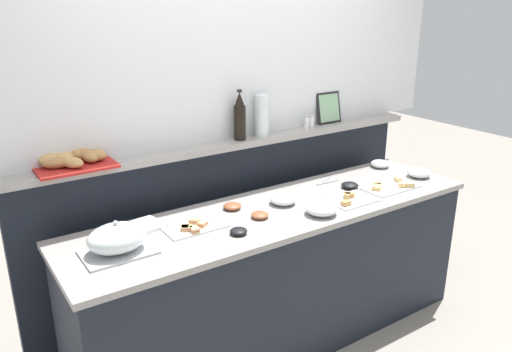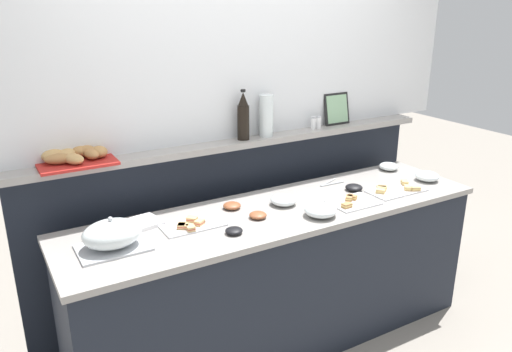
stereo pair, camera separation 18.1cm
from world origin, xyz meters
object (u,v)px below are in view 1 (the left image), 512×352
object	(u,v)px
condiment_bowl_dark	(260,215)
wine_bottle_dark	(240,117)
glass_bowl_medium	(380,164)
glass_bowl_extra	(419,173)
bread_basket	(74,159)
water_carafe	(262,116)
condiment_bowl_red	(350,185)
glass_bowl_small	(321,209)
condiment_bowl_teal	(232,206)
condiment_bowl_cream	(239,231)
sandwich_platter_front	(351,199)
framed_picture	(329,108)
salt_shaker	(307,122)
sandwich_platter_side	(195,227)
serving_cloche	(117,239)
glass_bowl_large	(283,199)
serving_tongs	(325,182)
napkin_stack	(145,226)
sandwich_platter_rear	(391,186)
pepper_shaker	(312,121)

from	to	relation	value
condiment_bowl_dark	wine_bottle_dark	distance (m)	0.68
glass_bowl_medium	glass_bowl_extra	world-z (taller)	glass_bowl_extra
bread_basket	water_carafe	bearing A→B (deg)	-1.35
condiment_bowl_red	wine_bottle_dark	xyz separation A→B (m)	(-0.58, 0.41, 0.44)
glass_bowl_small	condiment_bowl_teal	xyz separation A→B (m)	(-0.38, 0.35, -0.02)
condiment_bowl_cream	condiment_bowl_red	distance (m)	0.98
condiment_bowl_cream	condiment_bowl_red	bearing A→B (deg)	10.55
sandwich_platter_front	framed_picture	xyz separation A→B (m)	(0.34, 0.61, 0.42)
glass_bowl_medium	glass_bowl_small	bearing A→B (deg)	-155.73
sandwich_platter_front	salt_shaker	bearing A→B (deg)	78.53
sandwich_platter_front	condiment_bowl_dark	distance (m)	0.61
condiment_bowl_teal	framed_picture	xyz separation A→B (m)	(1.01, 0.32, 0.41)
condiment_bowl_teal	glass_bowl_medium	bearing A→B (deg)	3.05
sandwich_platter_side	sandwich_platter_front	world-z (taller)	same
condiment_bowl_cream	serving_cloche	bearing A→B (deg)	166.26
condiment_bowl_teal	glass_bowl_large	bearing A→B (deg)	-18.96
framed_picture	water_carafe	xyz separation A→B (m)	(-0.60, -0.04, 0.03)
salt_shaker	framed_picture	world-z (taller)	framed_picture
sandwich_platter_side	glass_bowl_small	size ratio (longest dim) A/B	1.80
serving_cloche	serving_tongs	size ratio (longest dim) A/B	1.82
sandwich_platter_side	glass_bowl_small	distance (m)	0.72
glass_bowl_extra	napkin_stack	distance (m)	1.90
sandwich_platter_front	salt_shaker	size ratio (longest dim) A/B	3.28
sandwich_platter_rear	napkin_stack	world-z (taller)	sandwich_platter_rear
sandwich_platter_side	water_carafe	bearing A→B (deg)	29.83
glass_bowl_extra	framed_picture	bearing A→B (deg)	122.75
napkin_stack	condiment_bowl_teal	bearing A→B (deg)	-4.67
sandwich_platter_side	glass_bowl_large	world-z (taller)	glass_bowl_large
condiment_bowl_teal	serving_cloche	bearing A→B (deg)	-167.85
glass_bowl_large	pepper_shaker	size ratio (longest dim) A/B	1.82
condiment_bowl_teal	wine_bottle_dark	size ratio (longest dim) A/B	0.33
serving_cloche	framed_picture	xyz separation A→B (m)	(1.74, 0.48, 0.36)
glass_bowl_small	water_carafe	distance (m)	0.76
pepper_shaker	condiment_bowl_dark	bearing A→B (deg)	-147.82
glass_bowl_large	condiment_bowl_cream	bearing A→B (deg)	-155.27
glass_bowl_medium	bread_basket	world-z (taller)	bread_basket
sandwich_platter_side	glass_bowl_extra	world-z (taller)	glass_bowl_extra
serving_tongs	condiment_bowl_cream	bearing A→B (deg)	-158.79
sandwich_platter_front	condiment_bowl_dark	world-z (taller)	sandwich_platter_front
serving_tongs	wine_bottle_dark	distance (m)	0.73
sandwich_platter_rear	napkin_stack	bearing A→B (deg)	168.52
glass_bowl_medium	water_carafe	xyz separation A→B (m)	(-0.90, 0.22, 0.43)
glass_bowl_large	condiment_bowl_teal	distance (m)	0.31
water_carafe	napkin_stack	bearing A→B (deg)	-165.21
glass_bowl_extra	bread_basket	bearing A→B (deg)	165.80
framed_picture	pepper_shaker	bearing A→B (deg)	-168.19
condiment_bowl_cream	wine_bottle_dark	xyz separation A→B (m)	(0.38, 0.59, 0.45)
serving_cloche	sandwich_platter_front	bearing A→B (deg)	-5.37
pepper_shaker	water_carafe	xyz separation A→B (m)	(-0.42, 0.00, 0.09)
serving_cloche	condiment_bowl_teal	size ratio (longest dim) A/B	3.28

